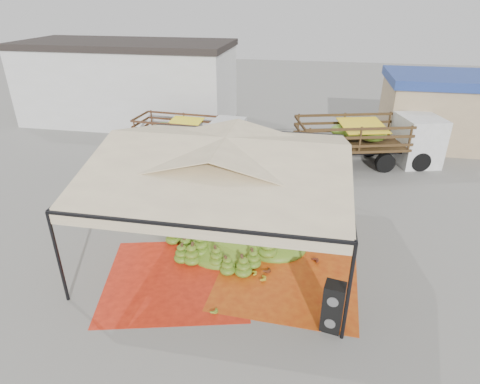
% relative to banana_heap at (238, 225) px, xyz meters
% --- Properties ---
extents(ground, '(90.00, 90.00, 0.00)m').
position_rel_banana_heap_xyz_m(ground, '(-0.37, -0.17, -0.59)').
color(ground, slate).
rests_on(ground, ground).
extents(canopy_tent, '(8.10, 8.10, 4.00)m').
position_rel_banana_heap_xyz_m(canopy_tent, '(-0.37, -0.17, 2.71)').
color(canopy_tent, black).
rests_on(canopy_tent, ground).
extents(building_white, '(14.30, 6.30, 5.40)m').
position_rel_banana_heap_xyz_m(building_white, '(-10.37, 13.83, 2.12)').
color(building_white, silver).
rests_on(building_white, ground).
extents(building_tan, '(6.30, 5.30, 4.10)m').
position_rel_banana_heap_xyz_m(building_tan, '(9.63, 12.83, 1.48)').
color(building_tan, tan).
rests_on(building_tan, ground).
extents(tarp_left, '(5.35, 5.19, 0.01)m').
position_rel_banana_heap_xyz_m(tarp_left, '(-1.51, -2.60, -0.59)').
color(tarp_left, red).
rests_on(tarp_left, ground).
extents(tarp_right, '(4.58, 4.79, 0.01)m').
position_rel_banana_heap_xyz_m(tarp_right, '(2.00, -1.71, -0.59)').
color(tarp_right, '#CC5C13').
rests_on(tarp_right, ground).
extents(banana_heap, '(6.84, 6.29, 1.19)m').
position_rel_banana_heap_xyz_m(banana_heap, '(0.00, 0.00, 0.00)').
color(banana_heap, '#437919').
rests_on(banana_heap, ground).
extents(hand_yellow_a, '(0.49, 0.41, 0.22)m').
position_rel_banana_heap_xyz_m(hand_yellow_a, '(1.16, -2.19, -0.49)').
color(hand_yellow_a, gold).
rests_on(hand_yellow_a, ground).
extents(hand_yellow_b, '(0.50, 0.46, 0.19)m').
position_rel_banana_heap_xyz_m(hand_yellow_b, '(0.85, -2.00, -0.50)').
color(hand_yellow_b, gold).
rests_on(hand_yellow_b, ground).
extents(hand_red_a, '(0.58, 0.54, 0.21)m').
position_rel_banana_heap_xyz_m(hand_red_a, '(1.26, -1.72, -0.49)').
color(hand_red_a, '#5A3014').
rests_on(hand_red_a, ground).
extents(hand_red_b, '(0.57, 0.55, 0.20)m').
position_rel_banana_heap_xyz_m(hand_red_b, '(2.80, -0.95, -0.49)').
color(hand_red_b, '#591814').
rests_on(hand_red_b, ground).
extents(hand_green, '(0.50, 0.45, 0.19)m').
position_rel_banana_heap_xyz_m(hand_green, '(0.01, -3.87, -0.50)').
color(hand_green, '#567819').
rests_on(hand_green, ground).
extents(hanging_bunches, '(1.74, 0.24, 0.20)m').
position_rel_banana_heap_xyz_m(hanging_bunches, '(-1.05, -1.02, 2.03)').
color(hanging_bunches, '#497D1A').
rests_on(hanging_bunches, ground).
extents(speaker_stack, '(0.61, 0.56, 1.48)m').
position_rel_banana_heap_xyz_m(speaker_stack, '(3.33, -3.87, 0.15)').
color(speaker_stack, black).
rests_on(speaker_stack, ground).
extents(banana_leaves, '(0.96, 1.36, 3.70)m').
position_rel_banana_heap_xyz_m(banana_leaves, '(-4.07, 0.32, -0.59)').
color(banana_leaves, '#33771F').
rests_on(banana_leaves, ground).
extents(vendor, '(0.71, 0.60, 1.66)m').
position_rel_banana_heap_xyz_m(vendor, '(1.77, 2.90, 0.24)').
color(vendor, gray).
rests_on(vendor, ground).
extents(truck_left, '(6.19, 2.51, 2.08)m').
position_rel_banana_heap_xyz_m(truck_left, '(-4.10, 8.29, 0.69)').
color(truck_left, '#512B1B').
rests_on(truck_left, ground).
extents(truck_right, '(7.75, 4.37, 2.52)m').
position_rel_banana_heap_xyz_m(truck_right, '(5.58, 8.57, 0.96)').
color(truck_right, '#4D3619').
rests_on(truck_right, ground).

